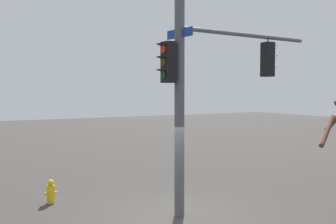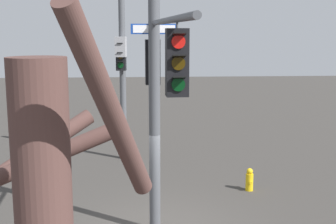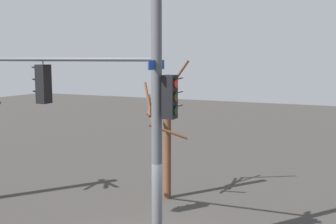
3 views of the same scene
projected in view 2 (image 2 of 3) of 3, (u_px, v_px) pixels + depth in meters
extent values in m
cylinder|color=#4C4F54|center=(154.00, 60.00, 10.80)|extent=(0.28, 0.28, 8.66)
cylinder|color=#4C4F54|center=(169.00, 20.00, 8.17)|extent=(5.08, 0.47, 0.12)
cube|color=black|center=(177.00, 63.00, 7.38)|extent=(0.32, 0.37, 1.10)
cylinder|color=red|center=(178.00, 42.00, 7.16)|extent=(0.04, 0.22, 0.22)
cube|color=black|center=(179.00, 34.00, 7.07)|extent=(0.17, 0.22, 0.06)
cylinder|color=#352504|center=(178.00, 63.00, 7.22)|extent=(0.04, 0.22, 0.22)
cube|color=black|center=(179.00, 56.00, 7.13)|extent=(0.17, 0.22, 0.06)
cylinder|color=black|center=(178.00, 85.00, 7.28)|extent=(0.04, 0.22, 0.22)
cube|color=black|center=(179.00, 78.00, 7.19)|extent=(0.17, 0.22, 0.06)
cylinder|color=#4C4F54|center=(177.00, 23.00, 7.28)|extent=(0.04, 0.04, 0.15)
cube|color=black|center=(153.00, 62.00, 11.17)|extent=(0.31, 0.37, 1.10)
cylinder|color=red|center=(152.00, 48.00, 11.27)|extent=(0.04, 0.22, 0.22)
cube|color=black|center=(152.00, 43.00, 11.32)|extent=(0.17, 0.21, 0.06)
cylinder|color=#352504|center=(152.00, 62.00, 11.33)|extent=(0.04, 0.22, 0.22)
cube|color=black|center=(152.00, 57.00, 11.38)|extent=(0.17, 0.21, 0.06)
cylinder|color=black|center=(152.00, 75.00, 11.39)|extent=(0.04, 0.22, 0.22)
cube|color=black|center=(152.00, 70.00, 11.44)|extent=(0.17, 0.21, 0.06)
cube|color=navy|center=(154.00, 29.00, 10.68)|extent=(0.15, 1.10, 0.24)
cube|color=white|center=(154.00, 29.00, 10.66)|extent=(0.12, 0.99, 0.18)
cylinder|color=#4C4F54|center=(123.00, 76.00, 17.57)|extent=(0.24, 0.24, 6.63)
cube|color=#99999E|center=(121.00, 47.00, 17.02)|extent=(0.53, 0.44, 0.75)
cube|color=black|center=(121.00, 56.00, 17.10)|extent=(0.34, 0.39, 1.10)
cylinder|color=red|center=(120.00, 47.00, 16.88)|extent=(0.06, 0.22, 0.22)
cube|color=black|center=(120.00, 44.00, 16.79)|extent=(0.18, 0.23, 0.06)
cylinder|color=#352504|center=(120.00, 56.00, 16.94)|extent=(0.06, 0.22, 0.22)
cube|color=black|center=(120.00, 53.00, 16.85)|extent=(0.18, 0.23, 0.06)
cylinder|color=black|center=(121.00, 65.00, 17.00)|extent=(0.06, 0.22, 0.22)
cube|color=black|center=(120.00, 62.00, 16.90)|extent=(0.18, 0.23, 0.06)
cylinder|color=yellow|center=(249.00, 182.00, 14.44)|extent=(0.24, 0.24, 0.55)
sphere|color=yellow|center=(250.00, 171.00, 14.38)|extent=(0.20, 0.20, 0.20)
cylinder|color=yellow|center=(248.00, 180.00, 14.58)|extent=(0.10, 0.09, 0.09)
cylinder|color=yellow|center=(250.00, 183.00, 14.30)|extent=(0.10, 0.09, 0.09)
cylinder|color=#513530|center=(45.00, 158.00, 3.58)|extent=(0.34, 1.27, 0.58)
cylinder|color=#513530|center=(6.00, 171.00, 3.59)|extent=(0.96, 1.36, 0.84)
cylinder|color=#513530|center=(112.00, 113.00, 2.75)|extent=(1.10, 0.55, 1.36)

